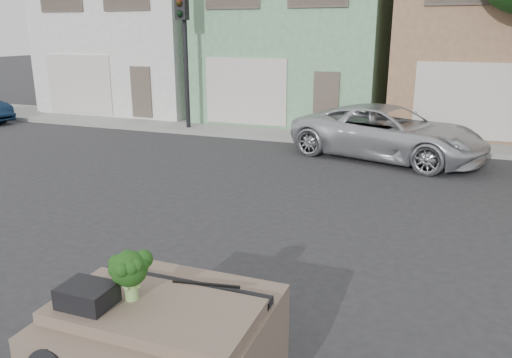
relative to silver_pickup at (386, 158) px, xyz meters
The scene contains 11 objects.
ground_plane 8.02m from the silver_pickup, 96.33° to the right, with size 120.00×120.00×0.00m, color #303033.
sidewalk 2.68m from the silver_pickup, 109.30° to the left, with size 40.00×3.00×0.15m, color gray.
townhouse_white 14.07m from the silver_pickup, 151.23° to the left, with size 7.20×8.20×7.55m, color white.
townhouse_mint 8.72m from the silver_pickup, 123.89° to the left, with size 7.20×8.20×7.55m, color #7AAD82.
townhouse_tan 8.16m from the silver_pickup, 64.48° to the left, with size 7.20×8.20×7.55m, color #9C7354.
silver_pickup is the anchor object (origin of this frame).
traffic_signal 7.96m from the silver_pickup, 168.32° to the left, with size 0.40×0.40×5.10m, color black.
car_dashboard 11.02m from the silver_pickup, 94.61° to the right, with size 2.00×1.80×1.12m, color #756151.
instrument_hump 11.48m from the silver_pickup, 97.37° to the right, with size 0.48×0.38×0.20m, color black.
wiper_arm 10.67m from the silver_pickup, 93.27° to the right, with size 0.70×0.03×0.02m, color black.
broccoli 11.23m from the silver_pickup, 95.90° to the right, with size 0.41×0.41×0.50m, color #173910.
Camera 1 is at (2.34, -6.64, 3.56)m, focal length 35.00 mm.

